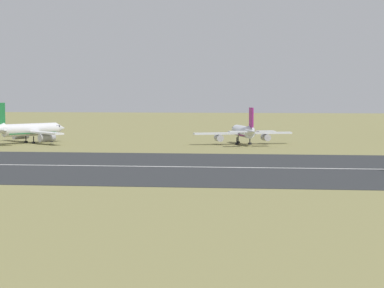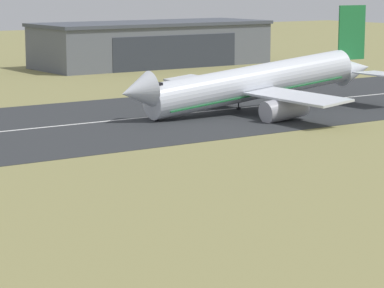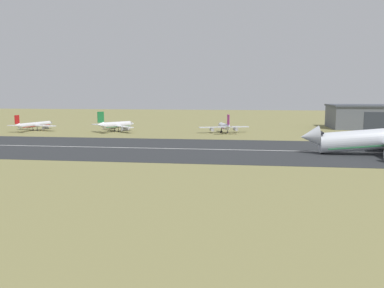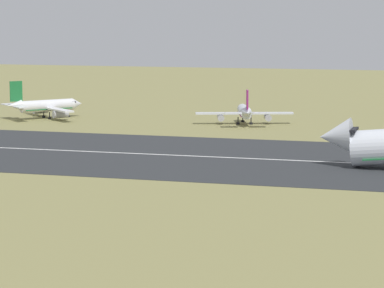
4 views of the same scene
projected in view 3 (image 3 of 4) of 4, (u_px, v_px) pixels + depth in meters
The scene contains 6 objects.
ground_plane at pixel (155, 211), 58.40m from camera, with size 682.49×682.49×0.00m, color olive.
runway_strip at pixel (200, 149), 121.38m from camera, with size 442.49×50.59×0.06m, color #2B2D30.
runway_centreline at pixel (200, 149), 121.37m from camera, with size 398.24×0.70×0.01m, color silver.
airplane_parked_west at pixel (35, 125), 180.09m from camera, with size 22.68×24.25×8.04m.
airplane_parked_centre at pixel (116, 125), 175.17m from camera, with size 21.26×20.59×9.68m.
airplane_parked_east at pixel (224, 126), 170.03m from camera, with size 22.73×17.77×8.71m.
Camera 3 is at (12.97, 8.90, 18.32)m, focal length 35.00 mm.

